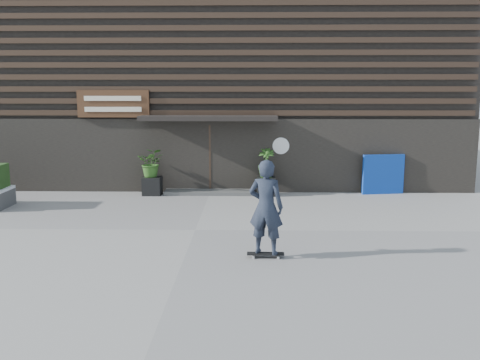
{
  "coord_description": "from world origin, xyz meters",
  "views": [
    {
      "loc": [
        1.38,
        -12.63,
        3.49
      ],
      "look_at": [
        1.1,
        1.01,
        1.1
      ],
      "focal_mm": 39.03,
      "sensor_mm": 36.0,
      "label": 1
    }
  ],
  "objects_px": {
    "skateboarder": "(266,207)",
    "planter_pot_right": "(266,186)",
    "blue_tarp": "(383,174)",
    "planter_pot_left": "(152,186)"
  },
  "relations": [
    {
      "from": "planter_pot_left",
      "to": "planter_pot_right",
      "type": "distance_m",
      "value": 3.8
    },
    {
      "from": "blue_tarp",
      "to": "skateboarder",
      "type": "bearing_deg",
      "value": -130.52
    },
    {
      "from": "planter_pot_left",
      "to": "skateboarder",
      "type": "relative_size",
      "value": 0.29
    },
    {
      "from": "planter_pot_left",
      "to": "blue_tarp",
      "type": "relative_size",
      "value": 0.42
    },
    {
      "from": "planter_pot_left",
      "to": "blue_tarp",
      "type": "bearing_deg",
      "value": 2.22
    },
    {
      "from": "blue_tarp",
      "to": "skateboarder",
      "type": "height_order",
      "value": "skateboarder"
    },
    {
      "from": "skateboarder",
      "to": "planter_pot_right",
      "type": "bearing_deg",
      "value": 88.28
    },
    {
      "from": "planter_pot_left",
      "to": "blue_tarp",
      "type": "height_order",
      "value": "blue_tarp"
    },
    {
      "from": "planter_pot_left",
      "to": "blue_tarp",
      "type": "distance_m",
      "value": 7.75
    },
    {
      "from": "planter_pot_right",
      "to": "skateboarder",
      "type": "bearing_deg",
      "value": -91.72
    }
  ]
}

